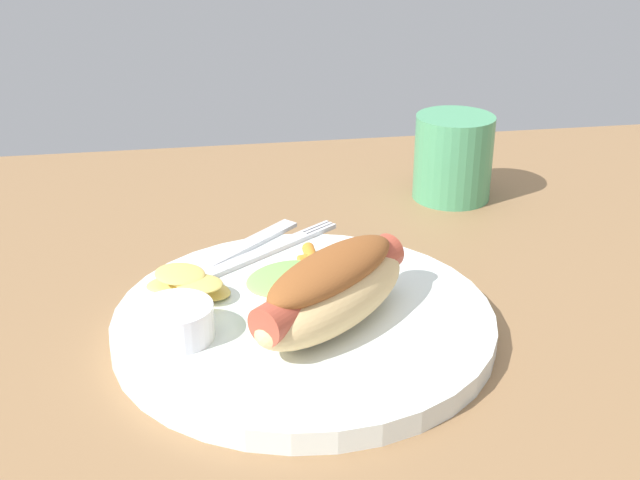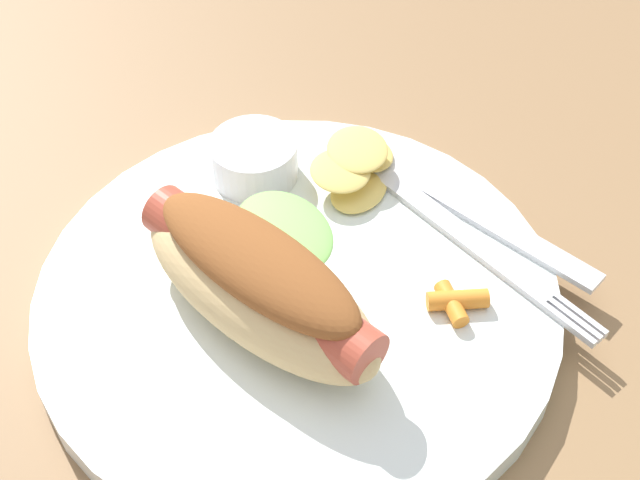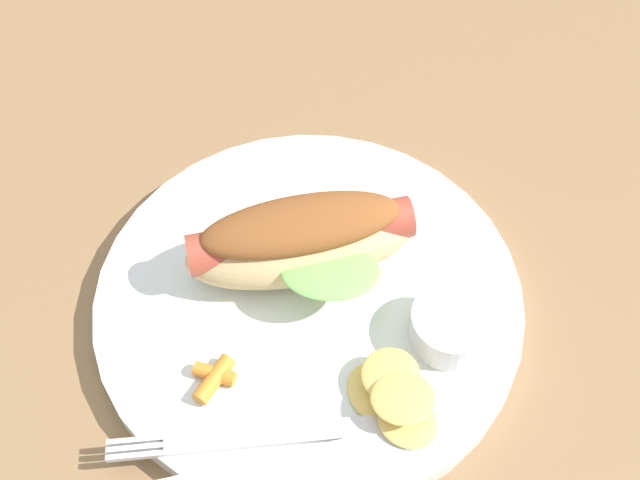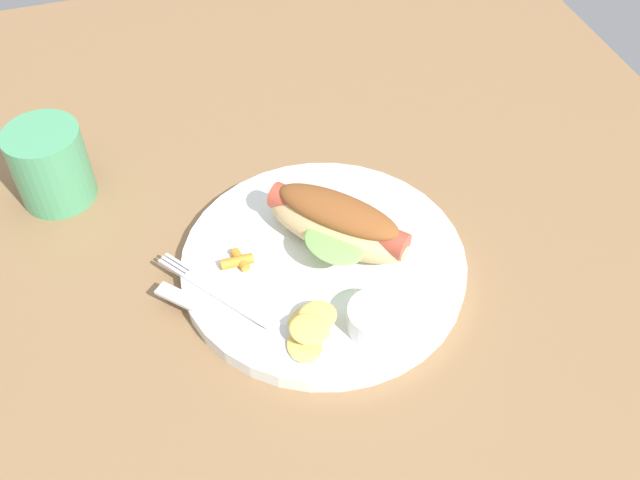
% 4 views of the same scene
% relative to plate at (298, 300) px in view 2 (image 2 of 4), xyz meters
% --- Properties ---
extents(ground_plane, '(1.20, 0.90, 0.02)m').
position_rel_plate_xyz_m(ground_plane, '(0.02, 0.02, -0.02)').
color(ground_plane, olive).
extents(plate, '(0.27, 0.27, 0.02)m').
position_rel_plate_xyz_m(plate, '(0.00, 0.00, 0.00)').
color(plate, white).
rests_on(plate, ground_plane).
extents(hot_dog, '(0.14, 0.14, 0.05)m').
position_rel_plate_xyz_m(hot_dog, '(-0.02, 0.02, 0.04)').
color(hot_dog, '#DBB77A').
rests_on(hot_dog, plate).
extents(sauce_ramekin, '(0.05, 0.05, 0.02)m').
position_rel_plate_xyz_m(sauce_ramekin, '(0.09, 0.02, 0.02)').
color(sauce_ramekin, white).
rests_on(sauce_ramekin, plate).
extents(fork, '(0.14, 0.10, 0.00)m').
position_rel_plate_xyz_m(fork, '(0.02, -0.10, 0.01)').
color(fork, silver).
rests_on(fork, plate).
extents(knife, '(0.12, 0.11, 0.00)m').
position_rel_plate_xyz_m(knife, '(0.04, -0.10, 0.01)').
color(knife, silver).
rests_on(knife, plate).
extents(chips_pile, '(0.07, 0.06, 0.02)m').
position_rel_plate_xyz_m(chips_pile, '(0.08, -0.04, 0.02)').
color(chips_pile, '#E6C561').
rests_on(chips_pile, plate).
extents(carrot_garnish, '(0.03, 0.03, 0.01)m').
position_rel_plate_xyz_m(carrot_garnish, '(-0.02, -0.08, 0.01)').
color(carrot_garnish, orange).
rests_on(carrot_garnish, plate).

